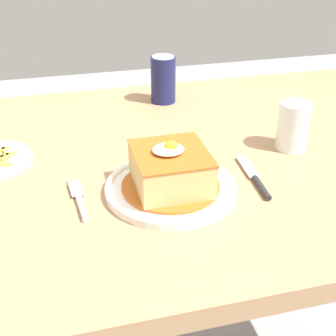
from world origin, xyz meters
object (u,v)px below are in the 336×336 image
Objects in this scene: knife at (257,181)px; drinking_glass at (293,129)px; fork at (80,201)px; main_plate at (171,188)px; soda_can at (163,79)px.

knife is 0.19m from drinking_glass.
fork is at bearing -167.18° from drinking_glass.
knife is at bearing -137.47° from drinking_glass.
drinking_glass is at bearing 42.53° from knife.
knife is at bearing -5.04° from main_plate.
knife is at bearing -81.55° from soda_can.
main_plate is 0.32m from drinking_glass.
main_plate is 0.17m from fork.
soda_can is (0.10, 0.45, 0.05)m from main_plate.
soda_can is at bearing 120.81° from drinking_glass.
main_plate is at bearing -102.42° from soda_can.
soda_can reaches higher than fork.
fork is at bearing 179.54° from main_plate.
drinking_glass is (0.47, 0.11, 0.04)m from fork.
soda_can is at bearing 59.19° from fork.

